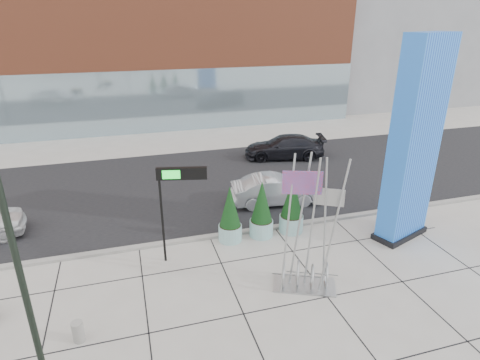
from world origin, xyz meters
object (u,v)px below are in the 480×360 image
object	(u,v)px
concrete_bollard	(78,332)
car_silver_mid	(276,190)
public_art_sculpture	(307,254)
lamp_post	(25,293)
overhead_street_sign	(178,180)
blue_pylon	(414,147)

from	to	relation	value
concrete_bollard	car_silver_mid	distance (m)	11.48
public_art_sculpture	lamp_post	bearing A→B (deg)	-142.68
lamp_post	overhead_street_sign	world-z (taller)	lamp_post
concrete_bollard	overhead_street_sign	distance (m)	5.85
lamp_post	blue_pylon	bearing A→B (deg)	16.33
blue_pylon	overhead_street_sign	world-z (taller)	blue_pylon
public_art_sculpture	concrete_bollard	distance (m)	7.58
concrete_bollard	blue_pylon	bearing A→B (deg)	11.35
public_art_sculpture	overhead_street_sign	distance (m)	5.33
public_art_sculpture	concrete_bollard	size ratio (longest dim) A/B	7.46
public_art_sculpture	overhead_street_sign	world-z (taller)	public_art_sculpture
lamp_post	car_silver_mid	world-z (taller)	lamp_post
blue_pylon	overhead_street_sign	bearing A→B (deg)	154.50
public_art_sculpture	overhead_street_sign	xyz separation A→B (m)	(-3.90, 3.00, 2.03)
blue_pylon	public_art_sculpture	size ratio (longest dim) A/B	1.70
overhead_street_sign	car_silver_mid	world-z (taller)	overhead_street_sign
blue_pylon	lamp_post	distance (m)	14.30
blue_pylon	overhead_street_sign	distance (m)	9.46
blue_pylon	overhead_street_sign	xyz separation A→B (m)	(-9.39, 0.90, -0.72)
concrete_bollard	overhead_street_sign	size ratio (longest dim) A/B	0.17
blue_pylon	public_art_sculpture	xyz separation A→B (m)	(-5.48, -2.10, -2.75)
blue_pylon	public_art_sculpture	world-z (taller)	blue_pylon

